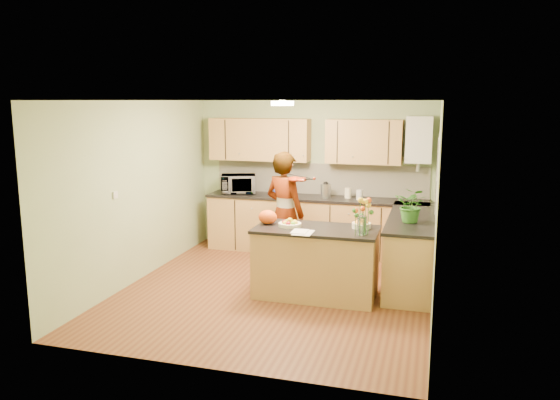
# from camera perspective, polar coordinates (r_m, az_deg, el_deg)

# --- Properties ---
(floor) EXTENTS (4.50, 4.50, 0.00)m
(floor) POSITION_cam_1_polar(r_m,az_deg,el_deg) (7.38, -0.40, -9.41)
(floor) COLOR brown
(floor) RESTS_ON ground
(ceiling) EXTENTS (4.00, 4.50, 0.02)m
(ceiling) POSITION_cam_1_polar(r_m,az_deg,el_deg) (6.95, -0.43, 10.38)
(ceiling) COLOR white
(ceiling) RESTS_ON wall_back
(wall_back) EXTENTS (4.00, 0.02, 2.50)m
(wall_back) POSITION_cam_1_polar(r_m,az_deg,el_deg) (9.21, 3.55, 2.56)
(wall_back) COLOR #93AB7A
(wall_back) RESTS_ON floor
(wall_front) EXTENTS (4.00, 0.02, 2.50)m
(wall_front) POSITION_cam_1_polar(r_m,az_deg,el_deg) (4.99, -7.76, -4.23)
(wall_front) COLOR #93AB7A
(wall_front) RESTS_ON floor
(wall_left) EXTENTS (0.02, 4.50, 2.50)m
(wall_left) POSITION_cam_1_polar(r_m,az_deg,el_deg) (7.85, -14.56, 0.89)
(wall_left) COLOR #93AB7A
(wall_left) RESTS_ON floor
(wall_right) EXTENTS (0.02, 4.50, 2.50)m
(wall_right) POSITION_cam_1_polar(r_m,az_deg,el_deg) (6.78, 16.03, -0.65)
(wall_right) COLOR #93AB7A
(wall_right) RESTS_ON floor
(back_counter) EXTENTS (3.64, 0.62, 0.94)m
(back_counter) POSITION_cam_1_polar(r_m,az_deg,el_deg) (9.04, 3.70, -2.61)
(back_counter) COLOR #A17440
(back_counter) RESTS_ON floor
(right_counter) EXTENTS (0.62, 2.24, 0.94)m
(right_counter) POSITION_cam_1_polar(r_m,az_deg,el_deg) (7.79, 13.55, -5.02)
(right_counter) COLOR #A17440
(right_counter) RESTS_ON floor
(splashback) EXTENTS (3.60, 0.02, 0.52)m
(splashback) POSITION_cam_1_polar(r_m,az_deg,el_deg) (9.18, 4.13, 2.22)
(splashback) COLOR #EEE9CE
(splashback) RESTS_ON back_counter
(upper_cabinets) EXTENTS (3.20, 0.34, 0.70)m
(upper_cabinets) POSITION_cam_1_polar(r_m,az_deg,el_deg) (9.02, 2.26, 6.24)
(upper_cabinets) COLOR #A17440
(upper_cabinets) RESTS_ON wall_back
(boiler) EXTENTS (0.40, 0.30, 0.86)m
(boiler) POSITION_cam_1_polar(r_m,az_deg,el_deg) (8.78, 14.33, 6.12)
(boiler) COLOR silver
(boiler) RESTS_ON wall_back
(window_right) EXTENTS (0.01, 1.30, 1.05)m
(window_right) POSITION_cam_1_polar(r_m,az_deg,el_deg) (7.32, 16.11, 2.52)
(window_right) COLOR silver
(window_right) RESTS_ON wall_right
(light_switch) EXTENTS (0.02, 0.09, 0.09)m
(light_switch) POSITION_cam_1_polar(r_m,az_deg,el_deg) (7.33, -16.84, 0.52)
(light_switch) COLOR silver
(light_switch) RESTS_ON wall_left
(ceiling_lamp) EXTENTS (0.30, 0.30, 0.07)m
(ceiling_lamp) POSITION_cam_1_polar(r_m,az_deg,el_deg) (7.23, 0.26, 10.07)
(ceiling_lamp) COLOR #FFEABF
(ceiling_lamp) RESTS_ON ceiling
(peninsula_island) EXTENTS (1.57, 0.80, 0.90)m
(peninsula_island) POSITION_cam_1_polar(r_m,az_deg,el_deg) (7.08, 3.78, -6.47)
(peninsula_island) COLOR #A17440
(peninsula_island) RESTS_ON floor
(fruit_dish) EXTENTS (0.30, 0.30, 0.10)m
(fruit_dish) POSITION_cam_1_polar(r_m,az_deg,el_deg) (7.03, 1.04, -2.42)
(fruit_dish) COLOR #F3EBC2
(fruit_dish) RESTS_ON peninsula_island
(orange_bowl) EXTENTS (0.24, 0.24, 0.14)m
(orange_bowl) POSITION_cam_1_polar(r_m,az_deg,el_deg) (7.00, 8.50, -2.45)
(orange_bowl) COLOR #F3EBC2
(orange_bowl) RESTS_ON peninsula_island
(flower_vase) EXTENTS (0.27, 0.27, 0.50)m
(flower_vase) POSITION_cam_1_polar(r_m,az_deg,el_deg) (6.62, 8.61, -0.80)
(flower_vase) COLOR silver
(flower_vase) RESTS_ON peninsula_island
(orange_bag) EXTENTS (0.26, 0.22, 0.19)m
(orange_bag) POSITION_cam_1_polar(r_m,az_deg,el_deg) (7.15, -1.29, -1.79)
(orange_bag) COLOR #E04C12
(orange_bag) RESTS_ON peninsula_island
(papers) EXTENTS (0.23, 0.31, 0.01)m
(papers) POSITION_cam_1_polar(r_m,az_deg,el_deg) (6.70, 2.44, -3.41)
(papers) COLOR white
(papers) RESTS_ON peninsula_island
(violinist) EXTENTS (0.77, 0.66, 1.79)m
(violinist) POSITION_cam_1_polar(r_m,az_deg,el_deg) (7.86, 0.51, -1.40)
(violinist) COLOR tan
(violinist) RESTS_ON floor
(violin) EXTENTS (0.58, 0.50, 0.15)m
(violin) POSITION_cam_1_polar(r_m,az_deg,el_deg) (7.50, 1.54, 2.20)
(violin) COLOR #531205
(violin) RESTS_ON violinist
(microwave) EXTENTS (0.66, 0.55, 0.31)m
(microwave) POSITION_cam_1_polar(r_m,az_deg,el_deg) (9.31, -4.38, 1.69)
(microwave) COLOR silver
(microwave) RESTS_ON back_counter
(blue_box) EXTENTS (0.36, 0.31, 0.24)m
(blue_box) POSITION_cam_1_polar(r_m,az_deg,el_deg) (9.02, 0.27, 1.20)
(blue_box) COLOR navy
(blue_box) RESTS_ON back_counter
(kettle) EXTENTS (0.16, 0.16, 0.30)m
(kettle) POSITION_cam_1_polar(r_m,az_deg,el_deg) (8.89, 4.79, 1.05)
(kettle) COLOR #ADADB2
(kettle) RESTS_ON back_counter
(jar_cream) EXTENTS (0.14, 0.14, 0.16)m
(jar_cream) POSITION_cam_1_polar(r_m,az_deg,el_deg) (8.89, 7.11, 0.72)
(jar_cream) COLOR #F3EBC2
(jar_cream) RESTS_ON back_counter
(jar_white) EXTENTS (0.12, 0.12, 0.16)m
(jar_white) POSITION_cam_1_polar(r_m,az_deg,el_deg) (8.75, 8.31, 0.53)
(jar_white) COLOR silver
(jar_white) RESTS_ON back_counter
(potted_plant) EXTENTS (0.50, 0.46, 0.46)m
(potted_plant) POSITION_cam_1_polar(r_m,az_deg,el_deg) (7.23, 13.64, -0.52)
(potted_plant) COLOR #306C24
(potted_plant) RESTS_ON right_counter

